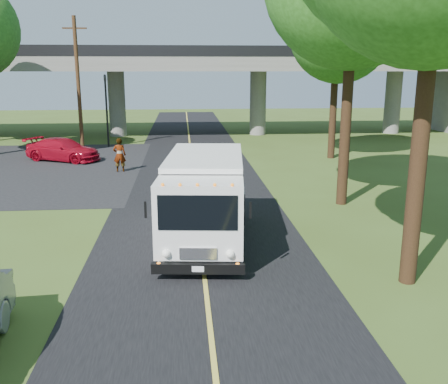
{
  "coord_description": "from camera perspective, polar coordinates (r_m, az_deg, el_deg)",
  "views": [
    {
      "loc": [
        -0.52,
        -11.16,
        5.67
      ],
      "look_at": [
        0.83,
        5.1,
        1.6
      ],
      "focal_mm": 40.0,
      "sensor_mm": 36.0,
      "label": 1
    }
  ],
  "objects": [
    {
      "name": "road",
      "position": [
        21.91,
        -3.22,
        -0.98
      ],
      "size": [
        7.0,
        90.0,
        0.02
      ],
      "primitive_type": "cube",
      "color": "black",
      "rests_on": "ground"
    },
    {
      "name": "lane_line",
      "position": [
        21.9,
        -3.22,
        -0.93
      ],
      "size": [
        0.12,
        90.0,
        0.01
      ],
      "primitive_type": "cube",
      "color": "gold",
      "rests_on": "road"
    },
    {
      "name": "red_sedan",
      "position": [
        32.83,
        -17.92,
        4.63
      ],
      "size": [
        5.19,
        3.78,
        1.4
      ],
      "primitive_type": "imported",
      "rotation": [
        0.0,
        0.0,
        1.14
      ],
      "color": "#A1091C",
      "rests_on": "ground"
    },
    {
      "name": "overpass",
      "position": [
        43.17,
        -4.15,
        12.51
      ],
      "size": [
        54.0,
        10.0,
        7.3
      ],
      "color": "slate",
      "rests_on": "ground"
    },
    {
      "name": "traffic_signal",
      "position": [
        37.64,
        -13.3,
        9.89
      ],
      "size": [
        0.18,
        0.22,
        5.2
      ],
      "color": "black",
      "rests_on": "ground"
    },
    {
      "name": "step_van",
      "position": [
        16.45,
        -2.24,
        -0.51
      ],
      "size": [
        3.16,
        7.01,
        2.85
      ],
      "rotation": [
        0.0,
        0.0,
        -0.1
      ],
      "color": "white",
      "rests_on": "ground"
    },
    {
      "name": "pedestrian",
      "position": [
        28.41,
        -11.85,
        4.16
      ],
      "size": [
        0.7,
        0.47,
        1.91
      ],
      "primitive_type": "imported",
      "rotation": [
        0.0,
        0.0,
        3.16
      ],
      "color": "gray",
      "rests_on": "ground"
    },
    {
      "name": "tree_right_far",
      "position": [
        32.59,
        13.32,
        18.3
      ],
      "size": [
        5.77,
        5.67,
        10.99
      ],
      "color": "#382314",
      "rests_on": "ground"
    },
    {
      "name": "ground",
      "position": [
        12.53,
        -1.88,
        -12.92
      ],
      "size": [
        120.0,
        120.0,
        0.0
      ],
      "primitive_type": "plane",
      "color": "#3B4E1C",
      "rests_on": "ground"
    },
    {
      "name": "parking_lot",
      "position": [
        31.49,
        -24.11,
        2.42
      ],
      "size": [
        16.0,
        18.0,
        0.01
      ],
      "primitive_type": "cube",
      "color": "black",
      "rests_on": "ground"
    },
    {
      "name": "utility_pole",
      "position": [
        35.86,
        -16.32,
        11.75
      ],
      "size": [
        1.6,
        0.26,
        9.0
      ],
      "color": "#472D19",
      "rests_on": "ground"
    }
  ]
}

